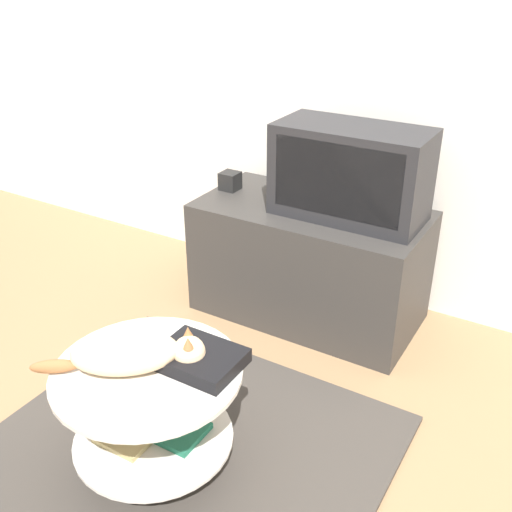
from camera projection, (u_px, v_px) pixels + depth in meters
name	position (u px, v px, depth m)	size (l,w,h in m)	color
ground_plane	(168.00, 471.00, 2.15)	(12.00, 12.00, 0.00)	#93704C
wall_back	(363.00, 40.00, 2.76)	(8.00, 0.05, 2.60)	silver
rug	(168.00, 469.00, 2.15)	(1.41, 1.45, 0.02)	#3D3833
tv_stand	(309.00, 262.00, 2.97)	(1.09, 0.56, 0.58)	#33302D
tv	(351.00, 173.00, 2.66)	(0.68, 0.33, 0.42)	#232326
speaker	(230.00, 181.00, 3.04)	(0.09, 0.09, 0.09)	black
coffee_table	(151.00, 406.00, 2.03)	(0.63, 0.63, 0.43)	#B2B2B7
dvd_box	(200.00, 358.00, 1.97)	(0.28, 0.21, 0.05)	black
cat	(132.00, 353.00, 1.93)	(0.48, 0.38, 0.14)	beige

